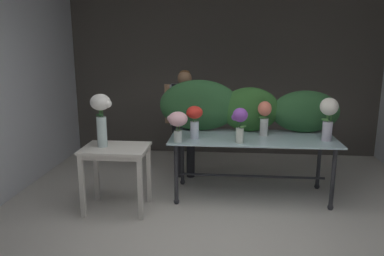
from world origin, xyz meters
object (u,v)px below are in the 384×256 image
(vase_coral_ranunculus, at_px, (264,116))
(vase_scarlet_hydrangea, at_px, (194,119))
(display_table_glass, at_px, (252,146))
(florist, at_px, (185,113))
(vase_white_roses_tall, at_px, (101,114))
(vase_ivory_snapdragons, at_px, (328,115))
(side_table_white, at_px, (116,156))
(vase_violet_lilies, at_px, (240,122))
(vase_blush_freesia, at_px, (178,122))

(vase_coral_ranunculus, bearing_deg, vase_scarlet_hydrangea, -165.31)
(display_table_glass, height_order, florist, florist)
(vase_white_roses_tall, bearing_deg, florist, 55.05)
(vase_ivory_snapdragons, relative_size, vase_coral_ranunculus, 1.18)
(side_table_white, relative_size, vase_white_roses_tall, 1.26)
(vase_scarlet_hydrangea, bearing_deg, vase_white_roses_tall, -158.58)
(side_table_white, bearing_deg, florist, 60.08)
(side_table_white, xyz_separation_m, vase_white_roses_tall, (-0.14, -0.00, 0.49))
(side_table_white, relative_size, florist, 0.49)
(vase_violet_lilies, distance_m, vase_blush_freesia, 0.72)
(florist, xyz_separation_m, vase_ivory_snapdragons, (1.78, -0.73, 0.14))
(vase_violet_lilies, distance_m, vase_coral_ranunculus, 0.50)
(vase_coral_ranunculus, bearing_deg, florist, 153.04)
(display_table_glass, height_order, vase_scarlet_hydrangea, vase_scarlet_hydrangea)
(side_table_white, xyz_separation_m, florist, (0.67, 1.16, 0.30))
(florist, height_order, vase_ivory_snapdragons, florist)
(vase_scarlet_hydrangea, distance_m, vase_ivory_snapdragons, 1.58)
(side_table_white, xyz_separation_m, vase_scarlet_hydrangea, (0.87, 0.40, 0.37))
(vase_scarlet_hydrangea, distance_m, vase_blush_freesia, 0.26)
(side_table_white, bearing_deg, display_table_glass, 18.64)
(display_table_glass, distance_m, vase_blush_freesia, 1.02)
(vase_ivory_snapdragons, bearing_deg, vase_white_roses_tall, -170.44)
(display_table_glass, xyz_separation_m, vase_coral_ranunculus, (0.15, 0.09, 0.37))
(side_table_white, distance_m, vase_blush_freesia, 0.81)
(vase_violet_lilies, bearing_deg, vase_blush_freesia, -177.51)
(florist, xyz_separation_m, vase_violet_lilies, (0.74, -0.93, 0.09))
(vase_violet_lilies, relative_size, vase_blush_freesia, 1.14)
(vase_violet_lilies, bearing_deg, display_table_glass, 59.69)
(vase_ivory_snapdragons, xyz_separation_m, vase_coral_ranunculus, (-0.72, 0.19, -0.06))
(display_table_glass, xyz_separation_m, vase_ivory_snapdragons, (0.87, -0.10, 0.43))
(display_table_glass, relative_size, side_table_white, 2.66)
(display_table_glass, distance_m, vase_scarlet_hydrangea, 0.81)
(florist, bearing_deg, vase_white_roses_tall, -124.95)
(display_table_glass, distance_m, vase_coral_ranunculus, 0.40)
(side_table_white, height_order, vase_blush_freesia, vase_blush_freesia)
(display_table_glass, distance_m, florist, 1.15)
(vase_scarlet_hydrangea, xyz_separation_m, vase_blush_freesia, (-0.18, -0.19, -0.00))
(florist, height_order, vase_white_roses_tall, florist)
(display_table_glass, distance_m, vase_white_roses_tall, 1.87)
(side_table_white, distance_m, vase_white_roses_tall, 0.51)
(side_table_white, bearing_deg, vase_scarlet_hydrangea, 24.53)
(vase_violet_lilies, relative_size, vase_white_roses_tall, 0.68)
(florist, bearing_deg, vase_violet_lilies, -51.37)
(side_table_white, height_order, florist, florist)
(florist, distance_m, vase_ivory_snapdragons, 1.93)
(display_table_glass, bearing_deg, florist, 145.57)
(vase_violet_lilies, relative_size, vase_ivory_snapdragons, 0.80)
(vase_coral_ranunculus, bearing_deg, vase_blush_freesia, -158.03)
(vase_coral_ranunculus, bearing_deg, vase_white_roses_tall, -161.60)
(display_table_glass, xyz_separation_m, vase_white_roses_tall, (-1.73, -0.54, 0.48))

